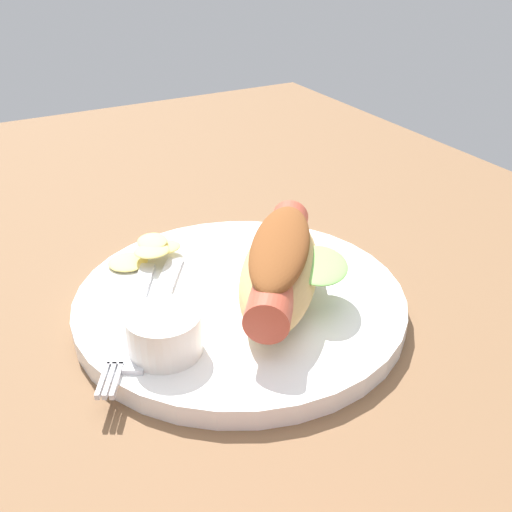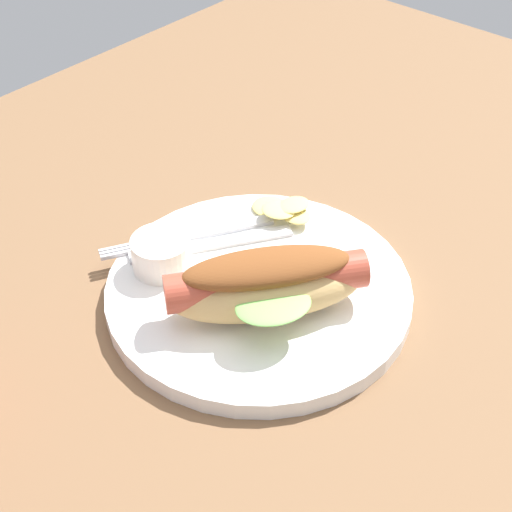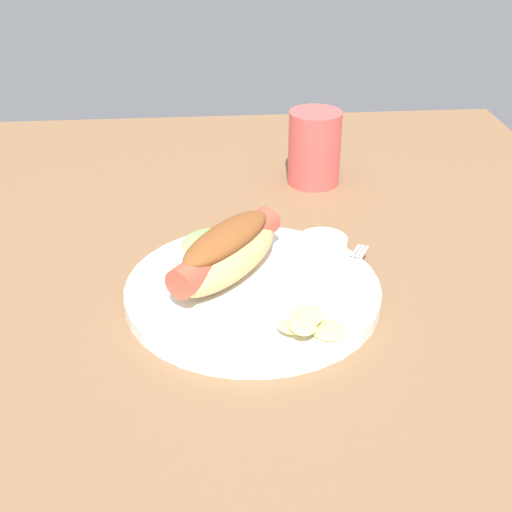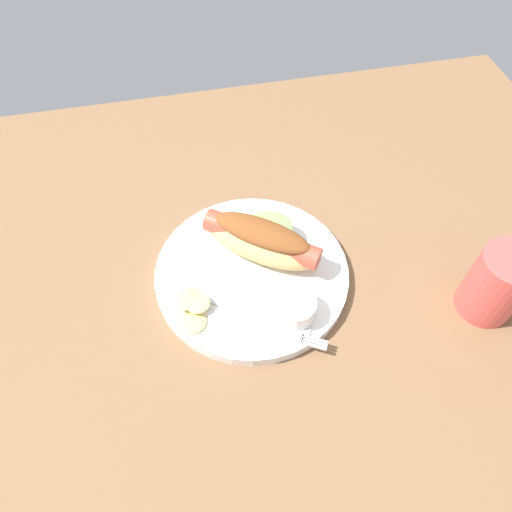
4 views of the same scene
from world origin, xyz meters
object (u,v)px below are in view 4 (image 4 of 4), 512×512
(knife, at_px, (254,313))
(drinking_cup, at_px, (497,284))
(sauce_ramekin, at_px, (295,309))
(fork, at_px, (260,327))
(hot_dog, at_px, (262,240))
(plate, at_px, (252,273))
(chips_pile, at_px, (192,307))

(knife, height_order, drinking_cup, drinking_cup)
(sauce_ramekin, height_order, fork, sauce_ramekin)
(hot_dog, distance_m, sauce_ramekin, 0.11)
(hot_dog, relative_size, knife, 1.08)
(plate, bearing_deg, hot_dog, 52.77)
(chips_pile, bearing_deg, knife, -14.87)
(plate, height_order, knife, knife)
(plate, distance_m, fork, 0.09)
(sauce_ramekin, bearing_deg, plate, 116.34)
(hot_dog, xyz_separation_m, sauce_ramekin, (0.02, -0.10, -0.01))
(hot_dog, height_order, drinking_cup, drinking_cup)
(sauce_ramekin, xyz_separation_m, drinking_cup, (0.25, -0.03, 0.02))
(fork, xyz_separation_m, chips_pile, (-0.08, 0.04, 0.01))
(hot_dog, height_order, chips_pile, hot_dog)
(fork, xyz_separation_m, knife, (-0.00, 0.02, -0.00))
(knife, relative_size, drinking_cup, 1.47)
(sauce_ramekin, relative_size, chips_pile, 0.74)
(plate, bearing_deg, drinking_cup, -20.51)
(knife, distance_m, chips_pile, 0.08)
(hot_dog, height_order, fork, hot_dog)
(sauce_ramekin, bearing_deg, chips_pile, 165.47)
(sauce_ramekin, bearing_deg, knife, 165.99)
(hot_dog, distance_m, drinking_cup, 0.30)
(sauce_ramekin, height_order, chips_pile, sauce_ramekin)
(chips_pile, distance_m, drinking_cup, 0.38)
(sauce_ramekin, relative_size, fork, 0.34)
(sauce_ramekin, bearing_deg, drinking_cup, -6.79)
(plate, distance_m, sauce_ramekin, 0.09)
(plate, relative_size, sauce_ramekin, 5.09)
(hot_dog, xyz_separation_m, drinking_cup, (0.27, -0.13, 0.01))
(knife, xyz_separation_m, chips_pile, (-0.08, 0.02, 0.01))
(sauce_ramekin, xyz_separation_m, fork, (-0.05, -0.01, -0.01))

